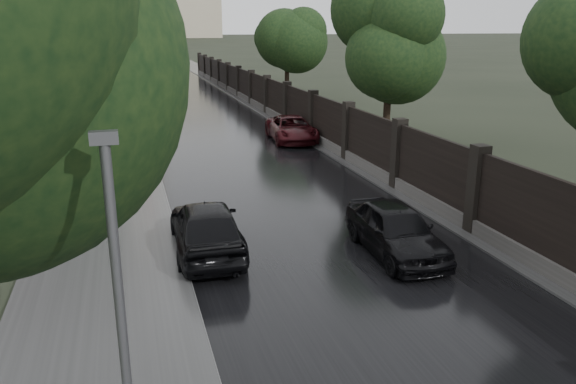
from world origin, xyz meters
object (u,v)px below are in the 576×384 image
(traffic_light, at_px, (142,102))
(hatchback_left, at_px, (206,227))
(car_right_near, at_px, (396,230))
(car_right_far, at_px, (292,129))
(lamp_post, at_px, (126,371))
(tree_right_b, at_px, (390,48))
(tree_left_far, at_px, (64,40))
(tree_right_c, at_px, (287,40))

(traffic_light, height_order, hatchback_left, traffic_light)
(traffic_light, relative_size, car_right_near, 0.97)
(car_right_near, distance_m, car_right_far, 15.91)
(lamp_post, height_order, car_right_far, lamp_post)
(lamp_post, bearing_deg, hatchback_left, 77.23)
(car_right_near, bearing_deg, hatchback_left, 163.81)
(tree_right_b, xyz_separation_m, car_right_far, (-4.10, 3.01, -4.28))
(lamp_post, relative_size, traffic_light, 1.28)
(traffic_light, height_order, car_right_far, traffic_light)
(tree_left_far, bearing_deg, hatchback_left, -76.33)
(lamp_post, bearing_deg, car_right_far, 69.48)
(tree_right_c, relative_size, car_right_far, 1.46)
(tree_right_c, xyz_separation_m, car_right_near, (-5.90, -30.80, -4.25))
(car_right_far, bearing_deg, tree_right_c, 78.86)
(lamp_post, relative_size, hatchback_left, 1.14)
(tree_right_c, height_order, car_right_far, tree_right_c)
(tree_right_c, distance_m, car_right_far, 16.12)
(hatchback_left, xyz_separation_m, car_right_far, (6.71, 14.29, -0.09))
(tree_right_c, distance_m, car_right_near, 31.65)
(hatchback_left, bearing_deg, traffic_light, -84.33)
(tree_right_b, height_order, lamp_post, tree_right_b)
(tree_right_c, distance_m, traffic_light, 19.26)
(lamp_post, xyz_separation_m, car_right_far, (8.80, 23.51, -2.00))
(tree_left_far, distance_m, lamp_post, 28.73)
(tree_right_c, bearing_deg, car_right_near, -100.84)
(tree_right_b, relative_size, hatchback_left, 1.57)
(tree_left_far, height_order, hatchback_left, tree_left_far)
(hatchback_left, bearing_deg, tree_left_far, -74.62)
(traffic_light, bearing_deg, lamp_post, -92.68)
(tree_right_c, bearing_deg, tree_left_far, -147.17)
(tree_right_b, bearing_deg, car_right_far, 143.73)
(tree_right_c, height_order, car_right_near, tree_right_c)
(traffic_light, height_order, car_right_near, traffic_light)
(traffic_light, xyz_separation_m, car_right_far, (7.70, 0.01, -1.73))
(hatchback_left, bearing_deg, tree_right_c, -108.56)
(tree_right_b, xyz_separation_m, tree_right_c, (0.00, 18.00, 0.00))
(car_right_far, bearing_deg, car_right_near, -92.33)
(tree_left_far, height_order, car_right_near, tree_left_far)
(tree_right_b, xyz_separation_m, hatchback_left, (-10.81, -11.28, -4.19))
(tree_right_c, height_order, lamp_post, tree_right_c)
(tree_right_c, distance_m, lamp_post, 40.67)
(lamp_post, height_order, hatchback_left, lamp_post)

